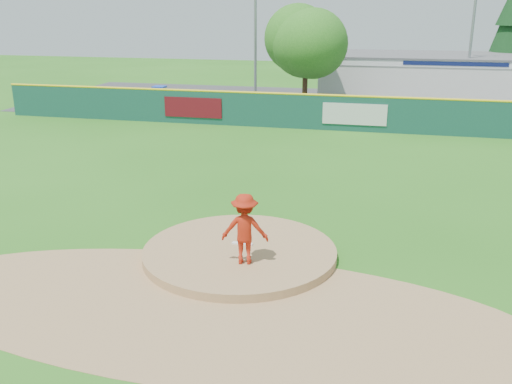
% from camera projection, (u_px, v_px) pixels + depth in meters
% --- Properties ---
extents(ground, '(120.00, 120.00, 0.00)m').
position_uv_depth(ground, '(240.00, 256.00, 16.26)').
color(ground, '#286B19').
rests_on(ground, ground).
extents(pitchers_mound, '(5.50, 5.50, 0.50)m').
position_uv_depth(pitchers_mound, '(240.00, 256.00, 16.26)').
color(pitchers_mound, '#9E774C').
rests_on(pitchers_mound, ground).
extents(pitching_rubber, '(0.60, 0.15, 0.04)m').
position_uv_depth(pitching_rubber, '(242.00, 244.00, 16.46)').
color(pitching_rubber, white).
rests_on(pitching_rubber, pitchers_mound).
extents(infield_dirt_arc, '(15.40, 15.40, 0.01)m').
position_uv_depth(infield_dirt_arc, '(207.00, 308.00, 13.49)').
color(infield_dirt_arc, '#9E774C').
rests_on(infield_dirt_arc, ground).
extents(parking_lot, '(44.00, 16.00, 0.02)m').
position_uv_depth(parking_lot, '(336.00, 105.00, 41.23)').
color(parking_lot, '#38383A').
rests_on(parking_lot, ground).
extents(pitcher, '(1.34, 0.89, 1.93)m').
position_uv_depth(pitcher, '(245.00, 229.00, 15.01)').
color(pitcher, '#AD210E').
rests_on(pitcher, pitchers_mound).
extents(van, '(5.72, 3.33, 1.50)m').
position_uv_depth(van, '(370.00, 110.00, 34.74)').
color(van, white).
rests_on(van, parking_lot).
extents(pool_building_grp, '(15.20, 8.20, 3.31)m').
position_uv_depth(pool_building_grp, '(421.00, 76.00, 44.01)').
color(pool_building_grp, silver).
rests_on(pool_building_grp, ground).
extents(fence_banners, '(13.21, 0.04, 1.20)m').
position_uv_depth(fence_banners, '(271.00, 111.00, 33.16)').
color(fence_banners, '#600D16').
rests_on(fence_banners, ground).
extents(playground_slide, '(0.86, 2.42, 1.34)m').
position_uv_depth(playground_slide, '(159.00, 95.00, 41.05)').
color(playground_slide, blue).
rests_on(playground_slide, ground).
extents(outfield_fence, '(40.00, 0.14, 2.07)m').
position_uv_depth(outfield_fence, '(321.00, 111.00, 32.57)').
color(outfield_fence, '#144339').
rests_on(outfield_fence, ground).
extents(deciduous_tree, '(5.60, 5.60, 7.36)m').
position_uv_depth(deciduous_tree, '(306.00, 41.00, 38.41)').
color(deciduous_tree, '#382314').
rests_on(deciduous_tree, ground).
extents(light_pole_left, '(1.75, 0.25, 11.00)m').
position_uv_depth(light_pole_left, '(255.00, 17.00, 40.67)').
color(light_pole_left, gray).
rests_on(light_pole_left, ground).
extents(light_pole_right, '(1.75, 0.25, 10.00)m').
position_uv_depth(light_pole_right, '(473.00, 25.00, 39.38)').
color(light_pole_right, gray).
rests_on(light_pole_right, ground).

